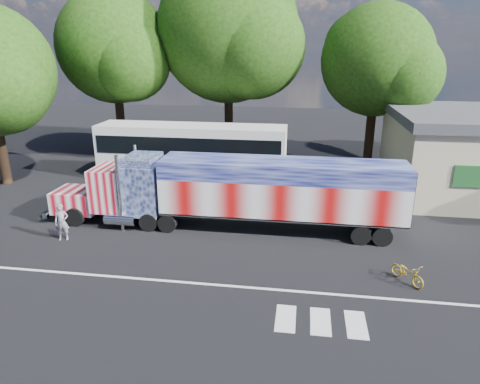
# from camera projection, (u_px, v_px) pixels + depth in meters

# --- Properties ---
(ground) EXTENTS (100.00, 100.00, 0.00)m
(ground) POSITION_uv_depth(u_px,v_px,m) (230.00, 251.00, 19.82)
(ground) COLOR black
(lane_markings) EXTENTS (30.00, 2.67, 0.01)m
(lane_markings) POSITION_uv_depth(u_px,v_px,m) (258.00, 299.00, 16.05)
(lane_markings) COLOR silver
(lane_markings) RESTS_ON ground
(semi_truck) EXTENTS (18.65, 2.95, 3.98)m
(semi_truck) POSITION_uv_depth(u_px,v_px,m) (236.00, 191.00, 21.74)
(semi_truck) COLOR black
(semi_truck) RESTS_ON ground
(coach_bus) EXTENTS (13.23, 3.08, 3.85)m
(coach_bus) POSITION_uv_depth(u_px,v_px,m) (192.00, 151.00, 30.16)
(coach_bus) COLOR white
(coach_bus) RESTS_ON ground
(woman) EXTENTS (0.78, 0.63, 1.84)m
(woman) POSITION_uv_depth(u_px,v_px,m) (62.00, 222.00, 20.76)
(woman) COLOR slate
(woman) RESTS_ON ground
(bicycle) EXTENTS (1.42, 1.64, 0.85)m
(bicycle) POSITION_uv_depth(u_px,v_px,m) (407.00, 273.00, 17.10)
(bicycle) COLOR gold
(bicycle) RESTS_ON ground
(tree_n_mid) EXTENTS (11.67, 11.11, 15.71)m
(tree_n_mid) POSITION_uv_depth(u_px,v_px,m) (230.00, 32.00, 33.51)
(tree_n_mid) COLOR black
(tree_n_mid) RESTS_ON ground
(tree_ne_a) EXTENTS (8.69, 8.27, 12.18)m
(tree_ne_a) POSITION_uv_depth(u_px,v_px,m) (379.00, 61.00, 31.80)
(tree_ne_a) COLOR black
(tree_ne_a) RESTS_ON ground
(tree_nw_a) EXTENTS (9.33, 8.88, 13.46)m
(tree_nw_a) POSITION_uv_depth(u_px,v_px,m) (116.00, 47.00, 33.89)
(tree_nw_a) COLOR black
(tree_nw_a) RESTS_ON ground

